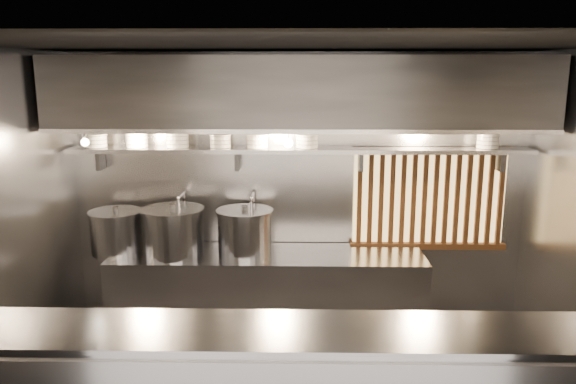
{
  "coord_description": "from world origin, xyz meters",
  "views": [
    {
      "loc": [
        -0.0,
        -4.01,
        2.62
      ],
      "look_at": [
        -0.09,
        0.55,
        1.63
      ],
      "focal_mm": 35.0,
      "sensor_mm": 36.0,
      "label": 1
    }
  ],
  "objects_px": {
    "pendant_bulb": "(288,143)",
    "heat_lamp": "(82,135)",
    "stock_pot_right": "(245,231)",
    "stock_pot_mid": "(174,231)",
    "stock_pot_left": "(117,232)"
  },
  "relations": [
    {
      "from": "stock_pot_mid",
      "to": "stock_pot_right",
      "type": "height_order",
      "value": "stock_pot_mid"
    },
    {
      "from": "heat_lamp",
      "to": "stock_pot_right",
      "type": "bearing_deg",
      "value": 11.85
    },
    {
      "from": "pendant_bulb",
      "to": "stock_pot_left",
      "type": "bearing_deg",
      "value": -178.01
    },
    {
      "from": "pendant_bulb",
      "to": "stock_pot_mid",
      "type": "relative_size",
      "value": 0.25
    },
    {
      "from": "heat_lamp",
      "to": "stock_pot_right",
      "type": "xyz_separation_m",
      "value": [
        1.38,
        0.29,
        -0.95
      ]
    },
    {
      "from": "pendant_bulb",
      "to": "stock_pot_right",
      "type": "xyz_separation_m",
      "value": [
        -0.41,
        -0.06,
        -0.84
      ]
    },
    {
      "from": "pendant_bulb",
      "to": "stock_pot_right",
      "type": "distance_m",
      "value": 0.94
    },
    {
      "from": "heat_lamp",
      "to": "stock_pot_left",
      "type": "distance_m",
      "value": 1.01
    },
    {
      "from": "heat_lamp",
      "to": "stock_pot_right",
      "type": "distance_m",
      "value": 1.7
    },
    {
      "from": "pendant_bulb",
      "to": "heat_lamp",
      "type": "bearing_deg",
      "value": -169.0
    },
    {
      "from": "pendant_bulb",
      "to": "stock_pot_mid",
      "type": "height_order",
      "value": "pendant_bulb"
    },
    {
      "from": "stock_pot_left",
      "to": "stock_pot_right",
      "type": "height_order",
      "value": "stock_pot_right"
    },
    {
      "from": "stock_pot_mid",
      "to": "stock_pot_right",
      "type": "bearing_deg",
      "value": 4.52
    },
    {
      "from": "stock_pot_left",
      "to": "stock_pot_right",
      "type": "xyz_separation_m",
      "value": [
        1.24,
        -0.0,
        0.01
      ]
    },
    {
      "from": "pendant_bulb",
      "to": "stock_pot_mid",
      "type": "bearing_deg",
      "value": -174.1
    }
  ]
}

